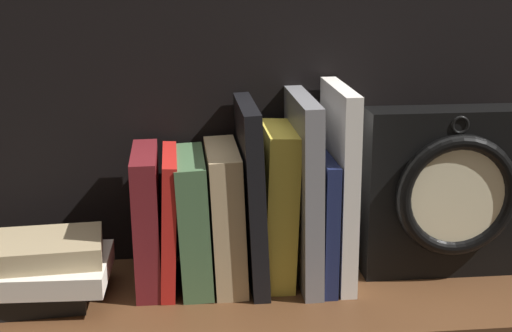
# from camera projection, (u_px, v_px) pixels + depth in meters

# --- Properties ---
(ground_plane) EXTENTS (0.85, 0.27, 0.03)m
(ground_plane) POSITION_uv_depth(u_px,v_px,m) (254.00, 299.00, 0.99)
(ground_plane) COLOR #4C2D19
(back_panel) EXTENTS (0.85, 0.01, 0.39)m
(back_panel) POSITION_uv_depth(u_px,v_px,m) (244.00, 121.00, 1.05)
(back_panel) COLOR black
(back_panel) RESTS_ON ground_plane
(book_maroon_dawkins) EXTENTS (0.03, 0.14, 0.18)m
(book_maroon_dawkins) POSITION_uv_depth(u_px,v_px,m) (147.00, 219.00, 0.98)
(book_maroon_dawkins) COLOR maroon
(book_maroon_dawkins) RESTS_ON ground_plane
(book_red_requiem) EXTENTS (0.02, 0.14, 0.18)m
(book_red_requiem) POSITION_uv_depth(u_px,v_px,m) (169.00, 220.00, 0.98)
(book_red_requiem) COLOR red
(book_red_requiem) RESTS_ON ground_plane
(book_green_romantic) EXTENTS (0.05, 0.14, 0.17)m
(book_green_romantic) POSITION_uv_depth(u_px,v_px,m) (193.00, 220.00, 0.99)
(book_green_romantic) COLOR #476B44
(book_green_romantic) RESTS_ON ground_plane
(book_tan_shortstories) EXTENTS (0.05, 0.14, 0.18)m
(book_tan_shortstories) POSITION_uv_depth(u_px,v_px,m) (225.00, 215.00, 0.99)
(book_tan_shortstories) COLOR tan
(book_tan_shortstories) RESTS_ON ground_plane
(book_black_skeptic) EXTENTS (0.03, 0.16, 0.24)m
(book_black_skeptic) POSITION_uv_depth(u_px,v_px,m) (251.00, 193.00, 0.99)
(book_black_skeptic) COLOR black
(book_black_skeptic) RESTS_ON ground_plane
(book_yellow_seinlanguage) EXTENTS (0.05, 0.12, 0.21)m
(book_yellow_seinlanguage) POSITION_uv_depth(u_px,v_px,m) (277.00, 205.00, 0.99)
(book_yellow_seinlanguage) COLOR gold
(book_yellow_seinlanguage) RESTS_ON ground_plane
(book_gray_chess) EXTENTS (0.03, 0.17, 0.25)m
(book_gray_chess) POSITION_uv_depth(u_px,v_px,m) (303.00, 189.00, 0.99)
(book_gray_chess) COLOR gray
(book_gray_chess) RESTS_ON ground_plane
(book_navy_bierce) EXTENTS (0.02, 0.16, 0.17)m
(book_navy_bierce) POSITION_uv_depth(u_px,v_px,m) (321.00, 215.00, 1.00)
(book_navy_bierce) COLOR #192147
(book_navy_bierce) RESTS_ON ground_plane
(book_white_catcher) EXTENTS (0.02, 0.16, 0.26)m
(book_white_catcher) POSITION_uv_depth(u_px,v_px,m) (338.00, 184.00, 1.00)
(book_white_catcher) COLOR silver
(book_white_catcher) RESTS_ON ground_plane
(framed_clock) EXTENTS (0.23, 0.07, 0.23)m
(framed_clock) POSITION_uv_depth(u_px,v_px,m) (449.00, 192.00, 1.01)
(framed_clock) COLOR black
(framed_clock) RESTS_ON ground_plane
(book_stack_side) EXTENTS (0.18, 0.14, 0.08)m
(book_stack_side) POSITION_uv_depth(u_px,v_px,m) (35.00, 269.00, 0.94)
(book_stack_side) COLOR black
(book_stack_side) RESTS_ON ground_plane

